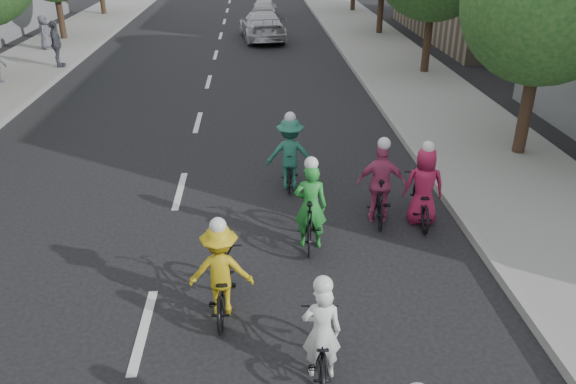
{
  "coord_description": "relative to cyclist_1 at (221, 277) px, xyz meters",
  "views": [
    {
      "loc": [
        1.81,
        -6.98,
        5.66
      ],
      "look_at": [
        2.4,
        2.7,
        1.0
      ],
      "focal_mm": 35.0,
      "sensor_mm": 36.0,
      "label": 1
    }
  ],
  "objects": [
    {
      "name": "ground",
      "position": [
        -1.21,
        -0.44,
        -0.62
      ],
      "size": [
        120.0,
        120.0,
        0.0
      ],
      "primitive_type": "plane",
      "color": "black",
      "rests_on": "ground"
    },
    {
      "name": "curb_left",
      "position": [
        -7.26,
        9.56,
        -0.53
      ],
      "size": [
        0.18,
        80.0,
        0.18
      ],
      "primitive_type": "cube",
      "color": "#999993",
      "rests_on": "ground"
    },
    {
      "name": "sidewalk_right",
      "position": [
        6.79,
        9.56,
        -0.55
      ],
      "size": [
        4.0,
        80.0,
        0.15
      ],
      "primitive_type": "cube",
      "color": "gray",
      "rests_on": "ground"
    },
    {
      "name": "curb_right",
      "position": [
        4.84,
        9.56,
        -0.53
      ],
      "size": [
        0.18,
        80.0,
        0.18
      ],
      "primitive_type": "cube",
      "color": "#999993",
      "rests_on": "ground"
    },
    {
      "name": "tree_r_0",
      "position": [
        7.59,
        6.16,
        3.34
      ],
      "size": [
        4.0,
        4.0,
        5.97
      ],
      "color": "black",
      "rests_on": "ground"
    },
    {
      "name": "cyclist_1",
      "position": [
        0.0,
        0.0,
        0.0
      ],
      "size": [
        1.03,
        1.77,
        1.72
      ],
      "rotation": [
        0.0,
        0.0,
        3.11
      ],
      "color": "black",
      "rests_on": "ground"
    },
    {
      "name": "cyclist_2",
      "position": [
        1.59,
        1.99,
        0.02
      ],
      "size": [
        0.66,
        1.74,
        1.85
      ],
      "rotation": [
        0.0,
        0.0,
        3.03
      ],
      "color": "black",
      "rests_on": "ground"
    },
    {
      "name": "cyclist_3",
      "position": [
        1.38,
        4.61,
        0.11
      ],
      "size": [
        1.16,
        1.51,
        1.86
      ],
      "rotation": [
        0.0,
        0.0,
        3.06
      ],
      "color": "black",
      "rests_on": "ground"
    },
    {
      "name": "cyclist_4",
      "position": [
        3.99,
        2.78,
        0.0
      ],
      "size": [
        0.86,
        1.8,
        1.81
      ],
      "rotation": [
        0.0,
        0.0,
        3.03
      ],
      "color": "black",
      "rests_on": "ground"
    },
    {
      "name": "cyclist_5",
      "position": [
        1.41,
        -1.45,
        -0.11
      ],
      "size": [
        0.63,
        1.54,
        1.61
      ],
      "rotation": [
        0.0,
        0.0,
        3.07
      ],
      "color": "black",
      "rests_on": "ground"
    },
    {
      "name": "cyclist_6",
      "position": [
        3.13,
        2.89,
        0.06
      ],
      "size": [
        1.04,
        1.74,
        1.86
      ],
      "rotation": [
        0.0,
        0.0,
        3.02
      ],
      "color": "black",
      "rests_on": "ground"
    },
    {
      "name": "follow_car_lead",
      "position": [
        1.08,
        23.29,
        0.12
      ],
      "size": [
        2.65,
        5.35,
        1.49
      ],
      "primitive_type": "imported",
      "rotation": [
        0.0,
        0.0,
        3.25
      ],
      "color": "silver",
      "rests_on": "ground"
    },
    {
      "name": "follow_car_trail",
      "position": [
        1.39,
        30.88,
        0.01
      ],
      "size": [
        1.88,
        3.88,
        1.28
      ],
      "primitive_type": "imported",
      "rotation": [
        0.0,
        0.0,
        3.04
      ],
      "color": "white",
      "rests_on": "ground"
    },
    {
      "name": "spectator_1",
      "position": [
        -7.62,
        16.9,
        0.48
      ],
      "size": [
        0.69,
        1.19,
        1.9
      ],
      "primitive_type": "imported",
      "rotation": [
        0.0,
        0.0,
        1.78
      ],
      "color": "#4E4F5B",
      "rests_on": "sidewalk_left"
    },
    {
      "name": "spectator_2",
      "position": [
        -9.39,
        20.74,
        0.32
      ],
      "size": [
        0.55,
        0.8,
        1.58
      ],
      "primitive_type": "imported",
      "rotation": [
        0.0,
        0.0,
        1.63
      ],
      "color": "#535461",
      "rests_on": "sidewalk_left"
    }
  ]
}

